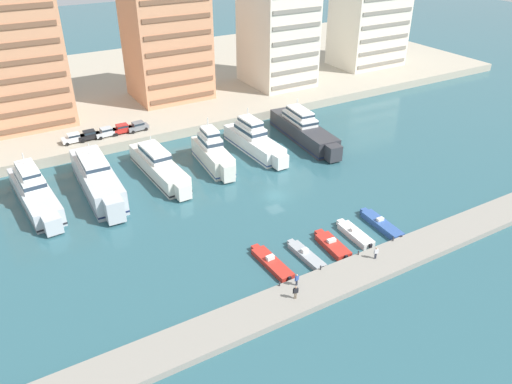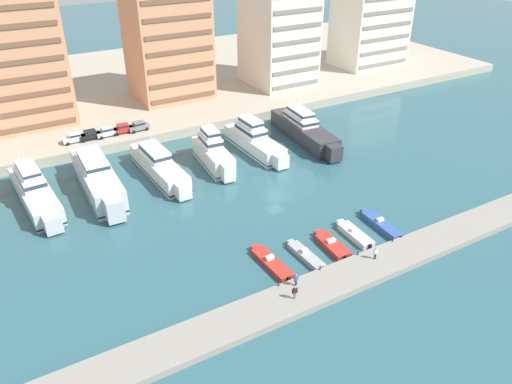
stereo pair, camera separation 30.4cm
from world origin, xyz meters
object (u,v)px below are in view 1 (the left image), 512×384
Objects in this scene: yacht_silver_left at (98,179)px; pedestrian_mid_deck at (296,291)px; car_white_far_left at (73,138)px; car_red_center_left at (122,129)px; yacht_ivory_mid_left at (159,166)px; car_grey_center at (138,126)px; motorboat_red_mid_left at (332,245)px; motorboat_white_center_left at (355,234)px; yacht_charcoal_center_right at (303,130)px; motorboat_blue_center at (381,224)px; yacht_ivory_center_left at (213,153)px; yacht_white_center at (254,140)px; yacht_silver_far_left at (34,192)px; motorboat_red_far_left at (272,263)px; pedestrian_near_edge at (297,279)px; car_silver_mid_left at (106,132)px; car_black_left at (89,135)px; pedestrian_far_side at (376,252)px; motorboat_grey_left at (306,255)px.

yacht_silver_left is 39.82m from pedestrian_mid_deck.
car_white_far_left and car_red_center_left have the same top height.
car_grey_center is (2.04, 16.56, 1.01)m from yacht_ivory_mid_left.
motorboat_white_center_left is at bearing 5.55° from motorboat_red_mid_left.
yacht_charcoal_center_right is 2.68× the size of motorboat_blue_center.
yacht_ivory_mid_left is at bearing 173.33° from yacht_ivory_center_left.
yacht_white_center is at bearing 10.68° from yacht_ivory_center_left.
yacht_silver_left is 3.18× the size of motorboat_red_mid_left.
motorboat_blue_center is (41.62, -31.99, -1.64)m from yacht_silver_far_left.
yacht_white_center reaches higher than motorboat_red_far_left.
motorboat_red_far_left is at bearing 89.54° from pedestrian_near_edge.
motorboat_red_mid_left is 50.38m from car_red_center_left.
pedestrian_mid_deck is (-1.48, -7.53, 1.51)m from motorboat_red_far_left.
car_silver_mid_left is 3.11m from car_red_center_left.
car_red_center_left reaches higher than motorboat_blue_center.
car_white_far_left reaches higher than motorboat_white_center_left.
motorboat_white_center_left is (27.34, -30.74, -1.86)m from yacht_silver_left.
car_grey_center is at bearing 112.52° from motorboat_blue_center.
car_white_far_left is 1.00× the size of car_black_left.
motorboat_blue_center is (-8.20, -31.22, -1.68)m from yacht_charcoal_center_right.
car_grey_center is 55.27m from pedestrian_far_side.
yacht_silver_left is 38.79m from motorboat_red_mid_left.
yacht_ivory_center_left is 20.39m from yacht_charcoal_center_right.
yacht_ivory_mid_left reaches higher than pedestrian_mid_deck.
car_red_center_left is at bearing 105.75° from motorboat_red_mid_left.
yacht_white_center reaches higher than yacht_charcoal_center_right.
yacht_charcoal_center_right is 36.14m from motorboat_red_mid_left.
yacht_silver_far_left is at bearing 130.88° from motorboat_grey_left.
yacht_charcoal_center_right is 5.57× the size of car_white_far_left.
yacht_charcoal_center_right reaches higher than motorboat_white_center_left.
pedestrian_near_edge is (13.66, -53.40, -1.05)m from car_white_far_left.
motorboat_red_mid_left is at bearing -5.47° from motorboat_red_far_left.
pedestrian_far_side is at bearing -76.29° from car_grey_center.
car_grey_center is at bearing -2.51° from car_black_left.
motorboat_white_center_left is (7.26, -29.96, -1.94)m from yacht_ivory_center_left.
yacht_silver_far_left is 45.86m from motorboat_red_mid_left.
car_black_left is 0.98× the size of car_grey_center.
motorboat_grey_left is (-21.73, -31.69, -1.76)m from yacht_charcoal_center_right.
motorboat_red_mid_left is 52.47m from car_black_left.
motorboat_grey_left is (-1.38, -30.45, -2.02)m from yacht_ivory_center_left.
pedestrian_near_edge reaches higher than motorboat_blue_center.
pedestrian_near_edge is (7.64, -53.14, -1.05)m from car_silver_mid_left.
yacht_silver_left is at bearing -90.80° from car_white_far_left.
yacht_silver_left reaches higher than car_red_center_left.
pedestrian_mid_deck is 13.14m from pedestrian_far_side.
car_red_center_left reaches higher than pedestrian_mid_deck.
pedestrian_near_edge is at bearing -112.85° from yacht_white_center.
yacht_charcoal_center_right is at bearing -22.88° from car_white_far_left.
pedestrian_near_edge is at bearing -81.82° from car_silver_mid_left.
yacht_white_center is at bearing 63.59° from motorboat_red_far_left.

